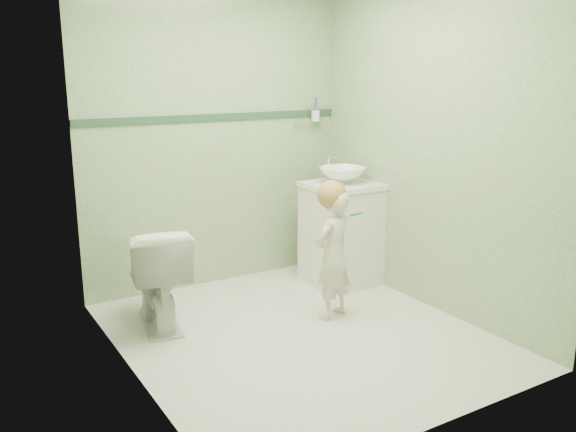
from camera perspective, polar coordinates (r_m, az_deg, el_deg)
ground at (r=4.12m, az=1.10°, el=-11.04°), size 2.50×2.50×0.00m
room_shell at (r=3.78m, az=1.19°, el=5.74°), size 2.50×2.54×2.40m
trim_stripe at (r=4.84m, az=-6.79°, el=9.19°), size 2.20×0.02×0.05m
vanity at (r=4.97m, az=4.99°, el=-1.78°), size 0.52×0.50×0.80m
counter at (r=4.88m, az=5.09°, el=2.86°), size 0.54×0.52×0.04m
basin at (r=4.86m, az=5.11°, el=3.83°), size 0.37×0.37×0.13m
faucet at (r=5.00m, az=3.87°, el=5.05°), size 0.03×0.13×0.18m
cup_holder at (r=5.23m, az=2.52°, el=9.41°), size 0.26×0.07×0.21m
toilet at (r=4.23m, az=-12.20°, el=-5.47°), size 0.51×0.76×0.71m
toddler at (r=4.25m, az=4.24°, el=-3.65°), size 0.39×0.32×0.91m
hair_cap at (r=4.17m, az=4.14°, el=1.98°), size 0.20×0.20×0.20m
teal_toothbrush at (r=4.17m, az=6.29°, el=0.23°), size 0.10×0.14×0.08m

